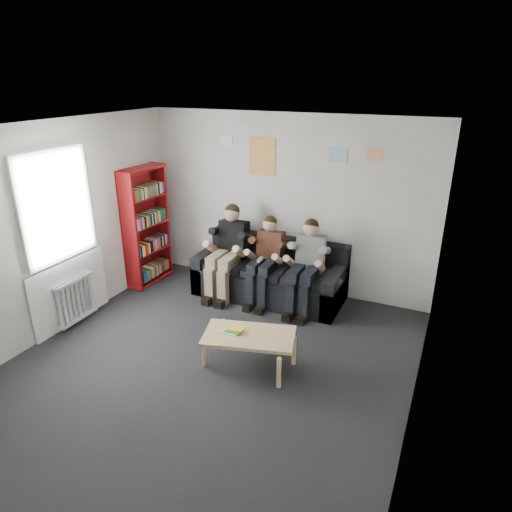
# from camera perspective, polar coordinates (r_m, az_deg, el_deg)

# --- Properties ---
(room_shell) EXTENTS (5.00, 5.00, 5.00)m
(room_shell) POSITION_cam_1_polar(r_m,az_deg,el_deg) (4.85, -6.88, -0.80)
(room_shell) COLOR black
(room_shell) RESTS_ON ground
(sofa) EXTENTS (2.24, 0.92, 0.87)m
(sofa) POSITION_cam_1_polar(r_m,az_deg,el_deg) (6.99, 1.78, -2.59)
(sofa) COLOR black
(sofa) RESTS_ON ground
(bookshelf) EXTENTS (0.28, 0.85, 1.88)m
(bookshelf) POSITION_cam_1_polar(r_m,az_deg,el_deg) (7.48, -13.47, 3.64)
(bookshelf) COLOR maroon
(bookshelf) RESTS_ON ground
(coffee_table) EXTENTS (1.04, 0.57, 0.42)m
(coffee_table) POSITION_cam_1_polar(r_m,az_deg,el_deg) (5.34, -0.87, -10.23)
(coffee_table) COLOR tan
(coffee_table) RESTS_ON ground
(game_cases) EXTENTS (0.22, 0.19, 0.04)m
(game_cases) POSITION_cam_1_polar(r_m,az_deg,el_deg) (5.36, -2.83, -9.24)
(game_cases) COLOR silver
(game_cases) RESTS_ON coffee_table
(person_left) EXTENTS (0.43, 0.92, 1.39)m
(person_left) POSITION_cam_1_polar(r_m,az_deg,el_deg) (6.92, -3.63, 0.51)
(person_left) COLOR black
(person_left) RESTS_ON sofa
(person_middle) EXTENTS (0.38, 0.81, 1.29)m
(person_middle) POSITION_cam_1_polar(r_m,az_deg,el_deg) (6.68, 1.14, -0.60)
(person_middle) COLOR #542A1C
(person_middle) RESTS_ON sofa
(person_right) EXTENTS (0.40, 0.85, 1.32)m
(person_right) POSITION_cam_1_polar(r_m,az_deg,el_deg) (6.47, 6.22, -1.38)
(person_right) COLOR silver
(person_right) RESTS_ON sofa
(radiator) EXTENTS (0.10, 0.64, 0.60)m
(radiator) POSITION_cam_1_polar(r_m,az_deg,el_deg) (6.68, -21.63, -5.10)
(radiator) COLOR silver
(radiator) RESTS_ON ground
(window) EXTENTS (0.05, 1.30, 2.36)m
(window) POSITION_cam_1_polar(r_m,az_deg,el_deg) (6.47, -22.91, 0.42)
(window) COLOR white
(window) RESTS_ON room_shell
(poster_large) EXTENTS (0.42, 0.01, 0.55)m
(poster_large) POSITION_cam_1_polar(r_m,az_deg,el_deg) (6.96, 0.78, 12.33)
(poster_large) COLOR #E9CC52
(poster_large) RESTS_ON room_shell
(poster_blue) EXTENTS (0.25, 0.01, 0.20)m
(poster_blue) POSITION_cam_1_polar(r_m,az_deg,el_deg) (6.57, 10.21, 12.31)
(poster_blue) COLOR #3989C2
(poster_blue) RESTS_ON room_shell
(poster_pink) EXTENTS (0.22, 0.01, 0.18)m
(poster_pink) POSITION_cam_1_polar(r_m,az_deg,el_deg) (6.46, 14.61, 12.24)
(poster_pink) COLOR #D34288
(poster_pink) RESTS_ON room_shell
(poster_sign) EXTENTS (0.20, 0.01, 0.14)m
(poster_sign) POSITION_cam_1_polar(r_m,az_deg,el_deg) (7.20, -3.72, 14.21)
(poster_sign) COLOR white
(poster_sign) RESTS_ON room_shell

